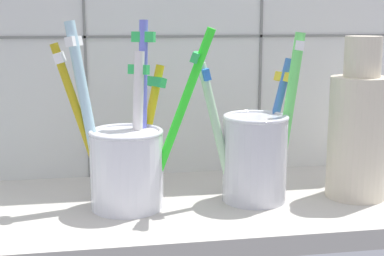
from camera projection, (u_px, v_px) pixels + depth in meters
counter_slab at (191, 209)px, 58.90cm from camera, size 64.00×22.00×2.00cm
tile_wall_back at (174, 6)px, 66.26cm from camera, size 64.00×2.20×45.00cm
toothbrush_cup_left at (127, 158)px, 55.94cm from camera, size 15.92×8.81×18.96cm
toothbrush_cup_right at (256, 153)px, 58.03cm from camera, size 11.42×7.16×17.73cm
ceramic_vase at (358, 129)px, 58.77cm from camera, size 6.35×6.35×17.29cm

